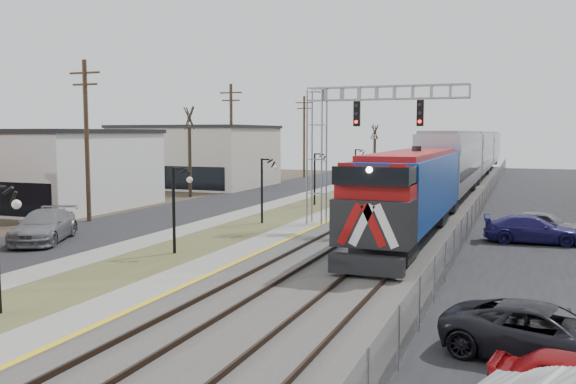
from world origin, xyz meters
The scene contains 18 objects.
street_west centered at (-11.50, 35.00, 0.02)m, with size 7.00×120.00×0.04m, color black.
sidewalk centered at (-7.00, 35.00, 0.04)m, with size 2.00×120.00×0.08m, color gray.
grass_median centered at (-4.00, 35.00, 0.03)m, with size 4.00×120.00×0.06m, color #474E29.
platform centered at (-1.00, 35.00, 0.12)m, with size 2.00×120.00×0.24m, color gray.
ballast_bed centered at (4.00, 35.00, 0.10)m, with size 8.00×120.00×0.20m, color #595651.
platform_edge centered at (-0.12, 35.00, 0.24)m, with size 0.24×120.00×0.01m, color gold.
track_near centered at (2.00, 35.00, 0.28)m, with size 1.58×120.00×0.15m.
track_far centered at (5.50, 35.00, 0.28)m, with size 1.58×120.00×0.15m.
train centered at (5.50, 60.28, 2.92)m, with size 3.00×85.85×5.33m.
signal_gantry centered at (1.22, 27.99, 5.59)m, with size 9.00×1.07×8.15m.
lampposts centered at (-4.00, 18.29, 2.00)m, with size 0.14×62.14×4.00m.
utility_poles centered at (-14.50, 25.00, 5.00)m, with size 0.28×80.28×10.00m.
fence centered at (8.20, 35.00, 0.80)m, with size 0.04×120.00×1.60m, color gray.
bare_trees centered at (-12.66, 38.91, 2.70)m, with size 12.30×42.30×5.95m.
car_lot_c centered at (11.41, 9.83, 0.68)m, with size 2.25×4.88×1.36m, color black.
car_lot_d centered at (11.30, 26.82, 0.68)m, with size 1.91×4.70×1.36m, color navy.
car_lot_e centered at (11.88, 28.55, 0.72)m, with size 1.69×4.20×1.43m, color slate.
car_street_b centered at (-11.81, 18.29, 0.80)m, with size 2.23×5.48×1.59m, color slate.
Camera 1 is at (10.77, -5.73, 5.56)m, focal length 38.00 mm.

